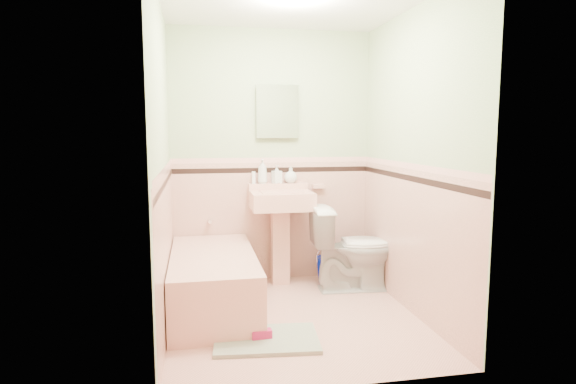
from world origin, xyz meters
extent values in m
plane|color=#E6A997|center=(0.00, 0.00, 0.00)|extent=(2.20, 2.20, 0.00)
plane|color=beige|center=(0.00, 1.10, 1.25)|extent=(2.50, 0.00, 2.50)
plane|color=beige|center=(0.00, -1.10, 1.25)|extent=(2.50, 0.00, 2.50)
plane|color=beige|center=(-1.00, 0.00, 1.25)|extent=(0.00, 2.50, 2.50)
plane|color=beige|center=(1.00, 0.00, 1.25)|extent=(0.00, 2.50, 2.50)
plane|color=#E9AE9C|center=(0.00, 1.09, 0.60)|extent=(2.00, 0.00, 2.00)
plane|color=#E9AE9C|center=(0.00, -1.09, 0.60)|extent=(2.00, 0.00, 2.00)
plane|color=#E9AE9C|center=(-0.99, 0.00, 0.60)|extent=(0.00, 2.20, 2.20)
plane|color=#E9AE9C|center=(0.99, 0.00, 0.60)|extent=(0.00, 2.20, 2.20)
plane|color=black|center=(0.00, 1.08, 1.12)|extent=(2.00, 0.00, 2.00)
plane|color=black|center=(0.00, -1.08, 1.12)|extent=(2.00, 0.00, 2.00)
plane|color=black|center=(-0.98, 0.00, 1.12)|extent=(0.00, 2.20, 2.20)
plane|color=black|center=(0.98, 0.00, 1.12)|extent=(0.00, 2.20, 2.20)
plane|color=#E6A79B|center=(0.00, 1.08, 1.22)|extent=(2.00, 0.00, 2.00)
plane|color=#E6A79B|center=(0.00, -1.08, 1.22)|extent=(2.00, 0.00, 2.00)
plane|color=#E6A79B|center=(-0.98, 0.00, 1.22)|extent=(0.00, 2.20, 2.20)
plane|color=#E6A79B|center=(0.98, 0.00, 1.22)|extent=(0.00, 2.20, 2.20)
cube|color=#E1A28F|center=(-0.63, 0.33, 0.23)|extent=(0.70, 1.50, 0.45)
cylinder|color=silver|center=(-0.63, 1.05, 0.63)|extent=(0.04, 0.12, 0.04)
cylinder|color=silver|center=(0.05, 1.00, 0.95)|extent=(0.02, 0.02, 0.10)
cube|color=white|center=(0.05, 1.07, 1.70)|extent=(0.36, 0.04, 0.44)
cube|color=#E1A28F|center=(0.47, 1.06, 0.95)|extent=(0.12, 0.07, 0.04)
imported|color=#B2B2B2|center=(-0.11, 1.04, 1.11)|extent=(0.11, 0.11, 0.24)
imported|color=#B2B2B2|center=(0.04, 1.04, 1.08)|extent=(0.10, 0.11, 0.18)
imported|color=#B2B2B2|center=(0.18, 1.04, 1.07)|extent=(0.13, 0.13, 0.16)
cylinder|color=white|center=(-0.19, 1.04, 1.05)|extent=(0.04, 0.04, 0.12)
imported|color=white|center=(0.70, 0.60, 0.40)|extent=(0.82, 0.50, 0.81)
cube|color=gray|center=(-0.28, -0.40, 0.01)|extent=(0.79, 0.57, 0.03)
cube|color=#BF1E59|center=(-0.32, -0.40, 0.06)|extent=(0.15, 0.08, 0.06)
camera|label=1|loc=(-0.76, -3.68, 1.50)|focal=30.05mm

